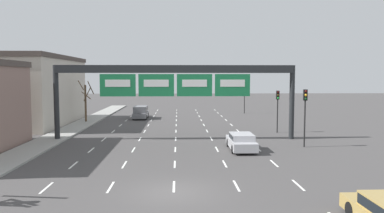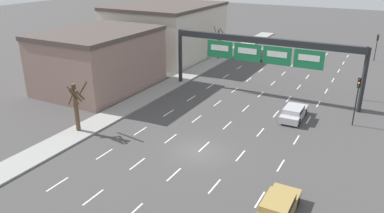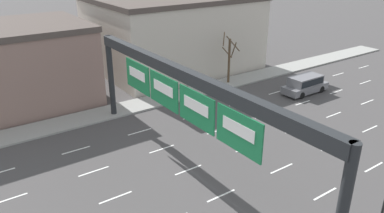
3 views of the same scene
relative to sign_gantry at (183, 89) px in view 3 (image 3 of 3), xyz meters
The scene contains 6 objects.
lane_dashes 5.98m from the sign_gantry, 90.00° to the right, with size 13.32×67.00×0.01m.
sign_gantry is the anchor object (origin of this frame).
building_near 19.45m from the sign_gantry, 160.61° to the right, with size 10.49×14.02×7.07m.
building_far 23.25m from the sign_gantry, 149.33° to the left, with size 13.99×17.52×8.25m.
suv_grey 18.74m from the sign_gantry, 105.71° to the left, with size 1.91×4.87×1.73m.
tree_bare_closest 17.56m from the sign_gantry, 130.60° to the left, with size 1.87×1.58×5.15m.
Camera 3 is at (16.82, 4.50, 12.97)m, focal length 35.00 mm.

